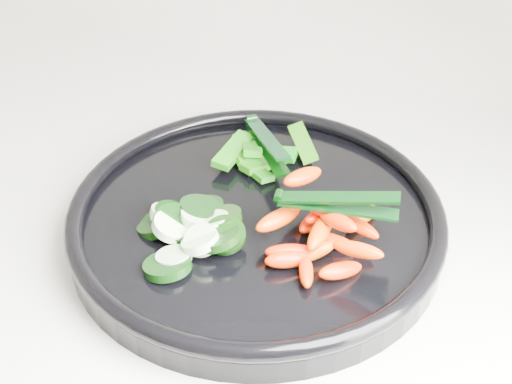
% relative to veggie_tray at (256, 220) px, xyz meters
% --- Properties ---
extents(veggie_tray, '(0.42, 0.42, 0.04)m').
position_rel_veggie_tray_xyz_m(veggie_tray, '(0.00, 0.00, 0.00)').
color(veggie_tray, black).
rests_on(veggie_tray, counter).
extents(cucumber_pile, '(0.12, 0.14, 0.04)m').
position_rel_veggie_tray_xyz_m(cucumber_pile, '(-0.05, -0.05, 0.01)').
color(cucumber_pile, black).
rests_on(cucumber_pile, veggie_tray).
extents(carrot_pile, '(0.13, 0.15, 0.05)m').
position_rel_veggie_tray_xyz_m(carrot_pile, '(0.07, -0.01, 0.02)').
color(carrot_pile, '#DC4800').
rests_on(carrot_pile, veggie_tray).
extents(pepper_pile, '(0.11, 0.11, 0.04)m').
position_rel_veggie_tray_xyz_m(pepper_pile, '(-0.04, 0.09, 0.01)').
color(pepper_pile, '#246F0A').
rests_on(pepper_pile, veggie_tray).
extents(tong_carrot, '(0.11, 0.04, 0.02)m').
position_rel_veggie_tray_xyz_m(tong_carrot, '(0.08, -0.01, 0.05)').
color(tong_carrot, black).
rests_on(tong_carrot, carrot_pile).
extents(tong_pepper, '(0.09, 0.09, 0.02)m').
position_rel_veggie_tray_xyz_m(tong_pepper, '(-0.03, 0.09, 0.03)').
color(tong_pepper, black).
rests_on(tong_pepper, pepper_pile).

